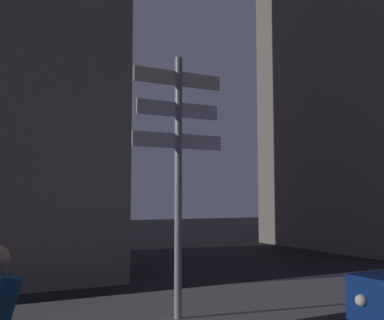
{
  "coord_description": "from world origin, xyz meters",
  "views": [
    {
      "loc": [
        -4.25,
        -1.2,
        2.01
      ],
      "look_at": [
        -1.08,
        5.07,
        2.6
      ],
      "focal_mm": 42.97,
      "sensor_mm": 36.0,
      "label": 1
    }
  ],
  "objects": [
    {
      "name": "sidewalk_kerb",
      "position": [
        0.0,
        6.08,
        0.07
      ],
      "size": [
        40.0,
        3.0,
        0.14
      ],
      "primitive_type": "cube",
      "color": "gray",
      "rests_on": "ground_plane"
    },
    {
      "name": "signpost",
      "position": [
        -1.13,
        5.46,
        2.66
      ],
      "size": [
        1.57,
        0.12,
        4.17
      ],
      "color": "gray",
      "rests_on": "sidewalk_kerb"
    },
    {
      "name": "building_right_block",
      "position": [
        12.53,
        12.77,
        9.83
      ],
      "size": [
        8.82,
        7.39,
        19.67
      ],
      "color": "slate",
      "rests_on": "ground_plane"
    }
  ]
}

